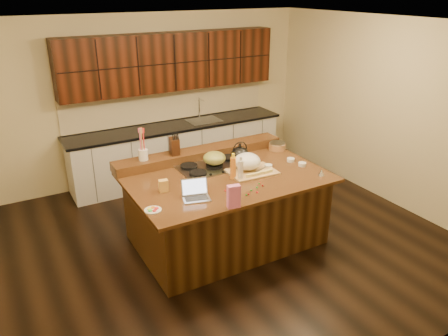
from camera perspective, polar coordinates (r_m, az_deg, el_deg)
room at (r=5.21m, az=0.27°, el=3.36°), size 5.52×5.02×2.72m
island at (r=5.57m, az=0.25°, el=-5.26°), size 2.40×1.60×0.92m
back_ledge at (r=5.92m, az=-3.09°, el=1.95°), size 2.40×0.30×0.12m
cooktop at (r=5.60m, az=-1.25°, el=0.26°), size 0.92×0.52×0.05m
back_counter at (r=7.35m, az=-6.32°, el=6.08°), size 3.70×0.66×2.40m
kettle at (r=5.59m, az=2.08°, el=1.69°), size 0.29×0.29×0.22m
green_bowl at (r=5.56m, az=-1.26°, el=1.30°), size 0.34×0.34×0.16m
laptop at (r=4.81m, az=-3.75°, el=-3.28°), size 0.34×0.30×0.20m
oil_bottle at (r=5.24m, az=1.20°, el=0.00°), size 0.09×0.09×0.27m
vinegar_bottle at (r=5.19m, az=2.17°, el=-0.33°), size 0.08×0.08×0.25m
wooden_tray at (r=5.45m, az=3.20°, el=0.56°), size 0.60×0.48×0.23m
ramekin_a at (r=5.61m, az=5.82°, el=0.23°), size 0.12×0.12×0.04m
ramekin_b at (r=5.73m, az=10.18°, el=0.49°), size 0.12×0.12×0.04m
ramekin_c at (r=5.85m, az=8.70°, el=1.06°), size 0.13×0.13×0.04m
strainer_bowl at (r=6.24m, az=6.96°, el=2.78°), size 0.26×0.26×0.09m
kitchen_timer at (r=5.49m, az=12.61°, el=-0.58°), size 0.09×0.09×0.07m
pink_bag at (r=4.57m, az=1.28°, el=-3.73°), size 0.15×0.10×0.25m
candy_plate at (r=4.61m, az=-9.27°, el=-5.44°), size 0.20×0.20×0.01m
package_box at (r=4.98m, az=-7.91°, el=-2.31°), size 0.11×0.08×0.14m
utensil_crock at (r=5.59m, az=-10.51°, el=1.73°), size 0.13×0.13×0.14m
knife_block at (r=5.71m, az=-6.50°, el=2.86°), size 0.14×0.19×0.22m
gumdrop_0 at (r=4.88m, az=3.22°, el=-3.41°), size 0.02×0.02×0.02m
gumdrop_1 at (r=5.15m, az=4.63°, el=-2.03°), size 0.02×0.02×0.02m
gumdrop_2 at (r=5.16m, az=4.71°, el=-1.96°), size 0.02×0.02×0.02m
gumdrop_3 at (r=4.91m, az=2.08°, el=-3.26°), size 0.02×0.02×0.02m
gumdrop_4 at (r=4.94m, az=4.32°, el=-3.14°), size 0.02×0.02×0.02m
gumdrop_5 at (r=4.97m, az=3.58°, el=-2.93°), size 0.02×0.02×0.02m
gumdrop_6 at (r=4.96m, az=0.16°, el=-2.97°), size 0.02×0.02×0.02m
gumdrop_7 at (r=5.01m, az=1.88°, el=-2.66°), size 0.02×0.02×0.02m
gumdrop_8 at (r=4.86m, az=2.02°, el=-3.51°), size 0.02×0.02×0.02m
gumdrop_9 at (r=4.88m, az=0.84°, el=-3.42°), size 0.02×0.02×0.02m
gumdrop_10 at (r=5.10m, az=5.07°, el=-2.30°), size 0.02×0.02×0.02m
gumdrop_11 at (r=4.86m, az=2.94°, el=-3.52°), size 0.02×0.02×0.02m
gumdrop_12 at (r=4.93m, az=4.39°, el=-3.20°), size 0.02×0.02×0.02m
gumdrop_13 at (r=5.05m, az=4.33°, el=-2.54°), size 0.02×0.02×0.02m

